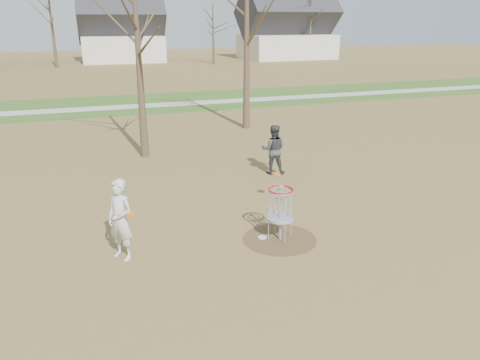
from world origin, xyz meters
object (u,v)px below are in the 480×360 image
at_px(player_throwing, 273,149).
at_px(disc_golf_basket, 281,204).
at_px(player_standing, 120,220).
at_px(disc_grounded, 262,237).

height_order(player_throwing, disc_golf_basket, player_throwing).
height_order(player_standing, disc_grounded, player_standing).
bearing_deg(disc_golf_basket, player_throwing, 68.76).
bearing_deg(disc_grounded, disc_golf_basket, -28.21).
xyz_separation_m(player_standing, disc_grounded, (3.32, -0.11, -0.90)).
height_order(disc_grounded, disc_golf_basket, disc_golf_basket).
relative_size(player_throwing, disc_golf_basket, 1.27).
bearing_deg(player_standing, player_throwing, 91.05).
bearing_deg(disc_golf_basket, player_standing, 175.26).
relative_size(player_standing, disc_golf_basket, 1.37).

